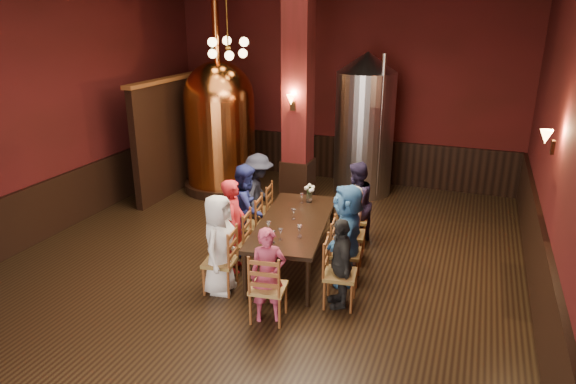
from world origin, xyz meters
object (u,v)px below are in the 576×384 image
at_px(person_0, 219,244).
at_px(person_2, 247,209).
at_px(rose_vase, 309,190).
at_px(dining_table, 294,224).
at_px(copper_kettle, 220,125).
at_px(person_1, 234,225).
at_px(steel_vessel, 364,125).

distance_m(person_0, person_2, 1.33).
bearing_deg(rose_vase, dining_table, -87.57).
bearing_deg(copper_kettle, rose_vase, -36.86).
relative_size(person_1, copper_kettle, 0.36).
distance_m(person_1, person_2, 0.66).
distance_m(dining_table, person_2, 0.91).
height_order(dining_table, rose_vase, rose_vase).
xyz_separation_m(dining_table, person_2, (-0.89, 0.21, 0.06)).
relative_size(person_0, person_1, 0.99).
xyz_separation_m(person_1, copper_kettle, (-1.95, 3.33, 0.73)).
bearing_deg(copper_kettle, person_1, -59.64).
height_order(dining_table, person_1, person_1).
xyz_separation_m(copper_kettle, rose_vase, (2.71, -2.03, -0.50)).
xyz_separation_m(person_2, copper_kettle, (-1.86, 2.67, 0.71)).
bearing_deg(person_2, person_0, 173.65).
relative_size(dining_table, person_1, 1.73).
distance_m(person_0, person_1, 0.67).
xyz_separation_m(person_1, person_2, (-0.09, 0.65, 0.02)).
bearing_deg(person_0, rose_vase, -24.34).
bearing_deg(person_0, person_1, 2.39).
height_order(person_1, steel_vessel, steel_vessel).
xyz_separation_m(dining_table, copper_kettle, (-2.74, 2.88, 0.76)).
bearing_deg(person_2, rose_vase, -67.23).
height_order(person_2, steel_vessel, steel_vessel).
xyz_separation_m(person_0, rose_vase, (0.67, 1.96, 0.24)).
bearing_deg(copper_kettle, dining_table, -46.40).
xyz_separation_m(person_2, steel_vessel, (1.11, 3.57, 0.76)).
distance_m(person_2, copper_kettle, 3.33).
xyz_separation_m(dining_table, rose_vase, (-0.04, 0.85, 0.27)).
distance_m(person_2, steel_vessel, 3.81).
relative_size(copper_kettle, steel_vessel, 1.32).
height_order(dining_table, person_0, person_0).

